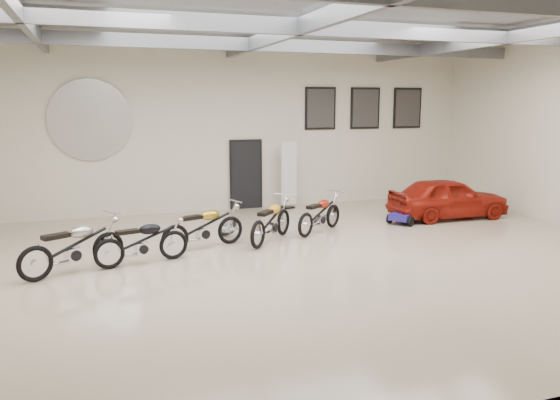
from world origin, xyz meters
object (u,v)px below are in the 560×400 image
object	(u,v)px
motorcycle_red	(320,213)
motorcycle_silver	(73,245)
motorcycle_yellow	(271,220)
vintage_car	(448,198)
banner_stand	(289,176)
go_kart	(409,211)
motorcycle_gold	(203,226)
motorcycle_black	(142,240)

from	to	relation	value
motorcycle_red	motorcycle_silver	bearing A→B (deg)	159.37
motorcycle_yellow	vintage_car	bearing A→B (deg)	-37.53
motorcycle_red	vintage_car	bearing A→B (deg)	-29.83
motorcycle_silver	banner_stand	bearing A→B (deg)	10.01
go_kart	banner_stand	bearing A→B (deg)	98.33
motorcycle_gold	motorcycle_silver	bearing A→B (deg)	-179.21
go_kart	vintage_car	size ratio (longest dim) A/B	0.45
go_kart	vintage_car	distance (m)	1.33
motorcycle_black	motorcycle_yellow	world-z (taller)	motorcycle_yellow
motorcycle_gold	go_kart	distance (m)	6.10
motorcycle_black	motorcycle_yellow	size ratio (longest dim) A/B	0.94
motorcycle_gold	motorcycle_black	bearing A→B (deg)	-169.82
motorcycle_gold	motorcycle_yellow	bearing A→B (deg)	-14.40
banner_stand	motorcycle_gold	world-z (taller)	banner_stand
banner_stand	vintage_car	distance (m)	4.80
motorcycle_red	vintage_car	xyz separation A→B (m)	(4.17, 0.42, 0.09)
motorcycle_black	motorcycle_gold	bearing A→B (deg)	16.35
vintage_car	motorcycle_gold	bearing A→B (deg)	100.53
banner_stand	motorcycle_black	world-z (taller)	banner_stand
motorcycle_silver	motorcycle_red	world-z (taller)	motorcycle_silver
motorcycle_gold	vintage_car	distance (m)	7.38
motorcycle_silver	motorcycle_black	distance (m)	1.34
motorcycle_gold	motorcycle_yellow	world-z (taller)	motorcycle_gold
motorcycle_silver	motorcycle_yellow	size ratio (longest dim) A/B	1.05
banner_stand	motorcycle_silver	bearing A→B (deg)	-155.66
banner_stand	vintage_car	xyz separation A→B (m)	(3.84, -2.85, -0.42)
motorcycle_silver	motorcycle_black	xyz separation A→B (m)	(1.32, 0.18, -0.05)
motorcycle_red	banner_stand	bearing A→B (deg)	48.63
motorcycle_red	go_kart	size ratio (longest dim) A/B	1.23
motorcycle_silver	motorcycle_gold	size ratio (longest dim) A/B	1.04
motorcycle_silver	motorcycle_gold	xyz separation A→B (m)	(2.75, 0.95, -0.02)
motorcycle_silver	motorcycle_red	xyz separation A→B (m)	(5.88, 1.57, -0.06)
motorcycle_red	motorcycle_gold	bearing A→B (deg)	155.59
motorcycle_silver	motorcycle_yellow	world-z (taller)	motorcycle_silver
motorcycle_black	motorcycle_yellow	bearing A→B (deg)	3.92
go_kart	motorcycle_red	bearing A→B (deg)	154.37
motorcycle_silver	motorcycle_yellow	distance (m)	4.53
motorcycle_black	go_kart	distance (m)	7.65
motorcycle_red	vintage_car	distance (m)	4.20
motorcycle_black	vintage_car	world-z (taller)	vintage_car
motorcycle_gold	motorcycle_red	size ratio (longest dim) A/B	1.06
vintage_car	banner_stand	bearing A→B (deg)	55.90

